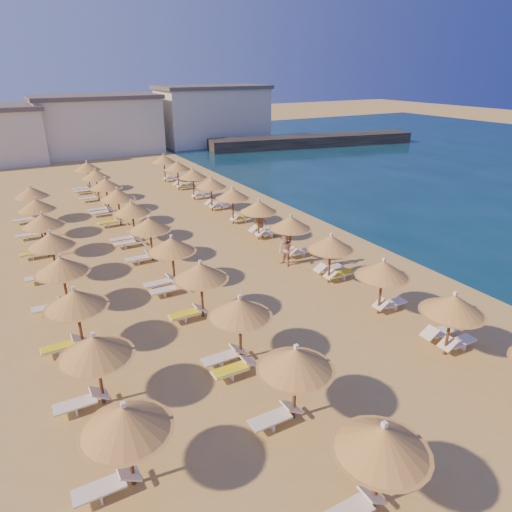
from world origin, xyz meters
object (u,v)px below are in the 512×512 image
jetty (313,141)px  parasol_row_west (160,234)px  parasol_row_east (274,215)px  beachgoer_b (285,250)px  beachgoer_c (260,225)px  beachgoer_a (327,252)px

jetty → parasol_row_west: size_ratio=0.69×
parasol_row_east → beachgoer_b: bearing=-106.9°
parasol_row_west → beachgoer_c: bearing=17.3°
jetty → beachgoer_c: bearing=-120.7°
beachgoer_c → beachgoer_b: size_ratio=0.89×
jetty → parasol_row_east: 40.36m
beachgoer_a → beachgoer_c: 6.25m
beachgoer_c → beachgoer_a: bearing=-36.7°
jetty → parasol_row_east: bearing=-118.8°
beachgoer_b → parasol_row_west: bearing=-123.4°
parasol_row_east → beachgoer_a: parasol_row_east is taller
beachgoer_c → parasol_row_west: bearing=-116.9°
jetty → parasol_row_east: (-25.62, -31.15, 1.47)m
beachgoer_a → beachgoer_c: bearing=-175.0°
parasol_row_east → beachgoer_a: 4.23m
jetty → beachgoer_c: beachgoer_c is taller
jetty → beachgoer_c: 38.30m
parasol_row_west → beachgoer_a: size_ratio=24.04×
parasol_row_east → beachgoer_c: bearing=81.0°
parasol_row_east → parasol_row_west: same height
beachgoer_a → parasol_row_west: bearing=-117.1°
jetty → beachgoer_b: beachgoer_b is taller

